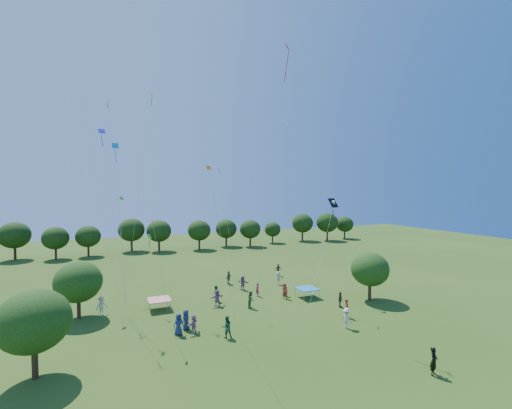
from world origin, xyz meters
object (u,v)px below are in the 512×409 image
Objects in this scene: tent_blue at (307,289)px; man_in_black at (434,361)px; near_tree_north at (78,282)px; near_tree_east at (370,269)px; red_high_kite at (281,98)px; pirate_kite at (333,204)px; tent_red_stripe at (159,300)px; near_tree_west at (34,321)px.

man_in_black reaches higher than tent_blue.
near_tree_east is (29.62, -6.76, -0.04)m from near_tree_north.
red_high_kite is (18.58, -6.41, 17.88)m from near_tree_north.
tent_blue is at bearing 159.16° from pirate_kite.
tent_red_stripe is at bearing 169.07° from pirate_kite.
red_high_kite is (20.33, 4.38, 17.58)m from near_tree_west.
man_in_black is at bearing -93.04° from tent_blue.
near_tree_east is at bearing 38.48° from man_in_black.
red_high_kite reaches higher than pirate_kite.
near_tree_north is 1.02× the size of near_tree_east.
man_in_black is at bearing -22.19° from near_tree_west.
near_tree_north is 7.87m from tent_red_stripe.
red_high_kite reaches higher than near_tree_north.
near_tree_west is at bearing -132.20° from tent_red_stripe.
tent_red_stripe is at bearing -4.95° from near_tree_north.
tent_blue is at bearing -7.85° from near_tree_north.
near_tree_north is 23.96m from tent_blue.
pirate_kite reaches higher than tent_red_stripe.
near_tree_west is 13.97m from tent_red_stripe.
tent_blue is at bearing 16.54° from near_tree_west.
red_high_kite is at bearing 80.83° from man_in_black.
near_tree_east reaches higher than man_in_black.
near_tree_west is at bearing -172.69° from near_tree_east.
tent_blue is 21.22m from red_high_kite.
near_tree_north is (1.75, 10.79, -0.30)m from near_tree_west.
man_in_black is (24.43, -9.96, -2.89)m from near_tree_west.
near_tree_west is 3.13× the size of man_in_black.
near_tree_north is 2.93× the size of man_in_black.
near_tree_north is at bearing 175.05° from tent_red_stripe.
near_tree_north is 27.64m from pirate_kite.
near_tree_east is 23.13m from tent_red_stripe.
near_tree_north is at bearing 170.74° from pirate_kite.
near_tree_east is 2.45× the size of tent_blue.
tent_blue is (-6.01, 3.50, -2.46)m from near_tree_east.
man_in_black is at bearing -52.85° from tent_red_stripe.
man_in_black is at bearing -116.40° from near_tree_east.
tent_red_stripe and tent_blue have the same top height.
near_tree_west is 2.68× the size of tent_red_stripe.
near_tree_north reaches higher than near_tree_east.
near_tree_east reaches higher than tent_red_stripe.
near_tree_north reaches higher than tent_red_stripe.
red_high_kite is (-11.04, 0.35, 17.92)m from near_tree_east.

